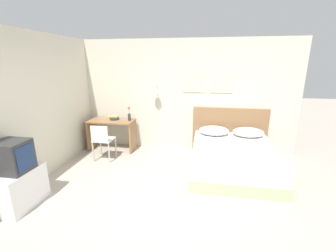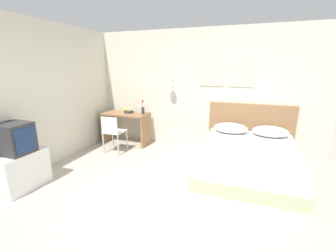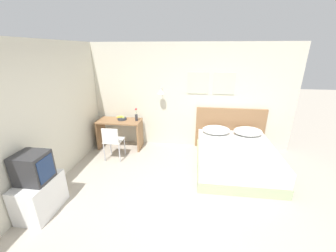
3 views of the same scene
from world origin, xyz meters
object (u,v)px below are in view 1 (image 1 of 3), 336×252
Objects in this scene: fruit_bowl at (114,118)px; television at (12,156)px; folded_towel_near_foot at (240,151)px; flower_vase at (129,116)px; bed at (233,159)px; desk at (112,129)px; tv_stand at (19,188)px; headboard at (229,130)px; folded_towel_mid_bed at (242,161)px; desk_chair at (102,139)px; pillow_left at (214,131)px; pillow_right at (248,132)px.

television is at bearing -101.97° from fruit_bowl.
folded_towel_near_foot is 2.68m from flower_vase.
desk is (-2.85, 0.68, 0.27)m from bed.
flower_vase is (0.46, 0.03, 0.36)m from desk.
bed is 5.70× the size of folded_towel_near_foot.
desk is at bearing 79.10° from tv_stand.
headboard is at bearing 90.00° from bed.
fruit_bowl is at bearing 37.34° from desk.
television is at bearing 0.00° from tv_stand.
flower_vase reaches higher than fruit_bowl.
folded_towel_mid_bed is at bearing -88.49° from headboard.
headboard is 3.77× the size of television.
desk_chair is at bearing 164.99° from folded_towel_mid_bed.
fruit_bowl is (-2.79, 0.73, 0.55)m from bed.
pillow_left is 1.95× the size of folded_towel_near_foot.
desk_chair is 1.85m from tv_stand.
headboard is 5.05× the size of folded_towel_near_foot.
flower_vase is at bearing 60.21° from desk_chair.
fruit_bowl reaches higher than folded_towel_near_foot.
headboard is (0.00, 1.01, 0.29)m from bed.
desk_chair is at bearing -164.20° from pillow_left.
tv_stand is at bearing -163.48° from folded_towel_mid_bed.
desk is 0.58m from flower_vase.
folded_towel_near_foot is at bearing 86.57° from folded_towel_mid_bed.
pillow_left and pillow_right have the same top height.
folded_towel_near_foot is 1.04× the size of flower_vase.
bed is at bearing 93.56° from folded_towel_mid_bed.
bed is 5.90× the size of flower_vase.
television reaches higher than desk_chair.
pillow_right is at bearing 77.09° from folded_towel_mid_bed.
pillow_right is at bearing -0.26° from flower_vase.
flower_vase is 2.69m from tv_stand.
folded_towel_near_foot is 3.05m from fruit_bowl.
pillow_right is at bearing 72.99° from folded_towel_near_foot.
flower_vase is at bearing 149.16° from folded_towel_mid_bed.
bed is 2.39× the size of desk_chair.
flower_vase is at bearing 3.30° from desk.
flower_vase is at bearing 179.64° from pillow_left.
folded_towel_mid_bed is at bearing 16.54° from television.
pillow_right reaches higher than folded_towel_near_foot.
bed is 3.78m from television.
desk_chair is at bearing 179.70° from bed.
desk is 1.53× the size of tv_stand.
pillow_left is at bearing -0.77° from fruit_bowl.
desk reaches higher than pillow_left.
headboard is 2.40× the size of tv_stand.
flower_vase reaches higher than pillow_right.
flower_vase is at bearing 69.35° from tv_stand.
headboard is 6.79× the size of fruit_bowl.
pillow_left is 1.95× the size of folded_towel_mid_bed.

